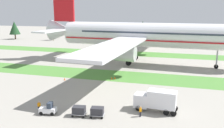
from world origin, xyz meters
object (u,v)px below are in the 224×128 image
at_px(catering_truck, 156,100).
at_px(ground_crew_marshaller, 140,111).
at_px(airliner, 141,35).
at_px(cargo_dolly_lead, 79,110).
at_px(cargo_dolly_second, 97,111).
at_px(baggage_tug, 48,109).
at_px(taxiway_marker_2, 115,78).
at_px(taxiway_marker_0, 65,79).
at_px(taxiway_marker_1, 112,78).
at_px(ground_crew_loader, 39,106).

bearing_deg(catering_truck, ground_crew_marshaller, 148.18).
bearing_deg(ground_crew_marshaller, airliner, -153.63).
xyz_separation_m(airliner, catering_truck, (8.24, -35.57, -7.01)).
relative_size(cargo_dolly_lead, cargo_dolly_second, 1.00).
xyz_separation_m(baggage_tug, cargo_dolly_second, (7.85, 1.09, 0.10)).
bearing_deg(taxiway_marker_2, taxiway_marker_0, -159.31).
relative_size(cargo_dolly_second, taxiway_marker_1, 4.12).
distance_m(cargo_dolly_lead, taxiway_marker_2, 21.41).
distance_m(airliner, taxiway_marker_1, 21.86).
bearing_deg(airliner, cargo_dolly_second, 3.17).
height_order(taxiway_marker_1, taxiway_marker_2, taxiway_marker_2).
distance_m(cargo_dolly_second, catering_truck, 9.78).
distance_m(cargo_dolly_second, ground_crew_marshaller, 6.68).
relative_size(cargo_dolly_second, ground_crew_marshaller, 1.37).
xyz_separation_m(cargo_dolly_lead, taxiway_marker_0, (-11.13, 17.17, -0.63)).
distance_m(catering_truck, ground_crew_loader, 19.14).
relative_size(airliner, taxiway_marker_2, 121.77).
relative_size(ground_crew_marshaller, taxiway_marker_0, 2.96).
height_order(baggage_tug, ground_crew_loader, baggage_tug).
bearing_deg(catering_truck, taxiway_marker_2, 39.72).
relative_size(cargo_dolly_second, taxiway_marker_0, 4.06).
xyz_separation_m(baggage_tug, taxiway_marker_0, (-6.15, 17.87, -0.52)).
bearing_deg(cargo_dolly_second, catering_truck, -69.15).
distance_m(cargo_dolly_second, taxiway_marker_2, 21.19).
height_order(airliner, taxiway_marker_0, airliner).
bearing_deg(taxiway_marker_2, cargo_dolly_second, -82.39).
distance_m(airliner, ground_crew_marshaller, 39.70).
xyz_separation_m(cargo_dolly_lead, taxiway_marker_1, (-0.58, 20.94, -0.63)).
relative_size(airliner, catering_truck, 10.91).
bearing_deg(taxiway_marker_2, cargo_dolly_lead, -90.17).
relative_size(cargo_dolly_second, taxiway_marker_2, 3.74).
height_order(baggage_tug, catering_truck, catering_truck).
bearing_deg(cargo_dolly_lead, cargo_dolly_second, -90.00).
distance_m(airliner, ground_crew_loader, 42.79).
bearing_deg(taxiway_marker_2, baggage_tug, -102.86).
bearing_deg(cargo_dolly_second, taxiway_marker_0, 31.91).
bearing_deg(baggage_tug, ground_crew_marshaller, -86.22).
bearing_deg(ground_crew_marshaller, taxiway_marker_2, -136.97).
height_order(catering_truck, taxiway_marker_1, catering_truck).
bearing_deg(cargo_dolly_second, taxiway_marker_1, 1.60).
height_order(catering_truck, ground_crew_marshaller, catering_truck).
xyz_separation_m(airliner, taxiway_marker_2, (-3.09, -19.25, -8.64)).
xyz_separation_m(ground_crew_loader, taxiway_marker_2, (7.05, 21.53, -0.63)).
bearing_deg(taxiway_marker_2, airliner, 80.89).
bearing_deg(ground_crew_loader, baggage_tug, 107.08).
relative_size(cargo_dolly_lead, ground_crew_loader, 1.37).
bearing_deg(taxiway_marker_1, taxiway_marker_2, 35.22).
relative_size(airliner, cargo_dolly_second, 32.58).
xyz_separation_m(cargo_dolly_lead, catering_truck, (11.40, 5.08, 1.03)).
bearing_deg(cargo_dolly_lead, airliner, -12.37).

